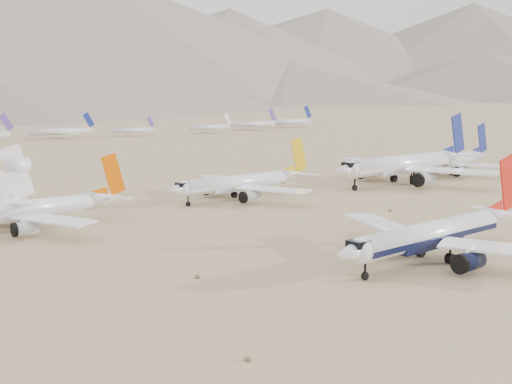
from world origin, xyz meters
TOP-DOWN VIEW (x-y plane):
  - ground at (0.00, 0.00)m, footprint 7000.00×7000.00m
  - main_airliner at (8.08, -3.11)m, footprint 48.24×47.12m
  - row2_navy_widebody at (80.66, 58.69)m, footprint 61.02×59.67m
  - row2_gold_tail at (21.70, 68.16)m, footprint 44.99×44.00m
  - row2_orange_tail at (-37.13, 66.86)m, footprint 42.34×41.42m
  - row2_blue_far at (109.25, 63.02)m, footprint 49.08×47.99m
  - foothills at (526.68, 1100.00)m, footprint 4637.50×1395.00m
  - desert_scrub at (-26.91, -24.06)m, footprint 219.83×121.67m

SIDE VIEW (x-z plane):
  - ground at x=0.00m, z-range 0.00..0.00m
  - desert_scrub at x=-26.91m, z-range -0.03..0.60m
  - row2_orange_tail at x=-37.13m, z-range -3.31..11.79m
  - row2_gold_tail at x=21.70m, z-range -3.53..12.49m
  - main_airliner at x=8.08m, z-range -3.83..13.19m
  - row2_blue_far at x=109.25m, z-range -3.86..13.58m
  - row2_navy_widebody at x=80.66m, z-range -4.79..16.91m
  - foothills at x=526.68m, z-range -10.35..144.65m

